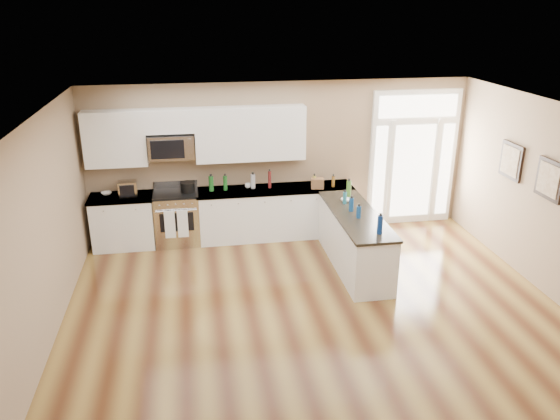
% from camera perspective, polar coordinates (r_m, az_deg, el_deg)
% --- Properties ---
extents(ground, '(8.00, 8.00, 0.00)m').
position_cam_1_polar(ground, '(7.10, 5.58, -14.49)').
color(ground, '#4B2815').
extents(room_shell, '(8.00, 8.00, 8.00)m').
position_cam_1_polar(room_shell, '(6.26, 6.12, -1.65)').
color(room_shell, '#947A5D').
rests_on(room_shell, ground).
extents(back_cabinet_left, '(1.10, 0.66, 0.94)m').
position_cam_1_polar(back_cabinet_left, '(10.03, -16.01, -1.30)').
color(back_cabinet_left, white).
rests_on(back_cabinet_left, ground).
extents(back_cabinet_right, '(2.85, 0.66, 0.94)m').
position_cam_1_polar(back_cabinet_right, '(10.06, -0.50, -0.40)').
color(back_cabinet_right, white).
rests_on(back_cabinet_right, ground).
extents(peninsula_cabinet, '(0.69, 2.32, 0.94)m').
position_cam_1_polar(peninsula_cabinet, '(8.98, 7.78, -3.34)').
color(peninsula_cabinet, white).
rests_on(peninsula_cabinet, ground).
extents(upper_cabinet_left, '(1.04, 0.33, 0.95)m').
position_cam_1_polar(upper_cabinet_left, '(9.73, -16.86, 7.14)').
color(upper_cabinet_left, white).
rests_on(upper_cabinet_left, room_shell).
extents(upper_cabinet_right, '(1.94, 0.33, 0.95)m').
position_cam_1_polar(upper_cabinet_right, '(9.70, -3.11, 7.97)').
color(upper_cabinet_right, white).
rests_on(upper_cabinet_right, room_shell).
extents(upper_cabinet_short, '(0.82, 0.33, 0.40)m').
position_cam_1_polar(upper_cabinet_short, '(9.59, -11.47, 9.12)').
color(upper_cabinet_short, white).
rests_on(upper_cabinet_short, room_shell).
extents(microwave, '(0.78, 0.41, 0.42)m').
position_cam_1_polar(microwave, '(9.65, -11.29, 6.52)').
color(microwave, silver).
rests_on(microwave, room_shell).
extents(entry_door, '(1.70, 0.10, 2.60)m').
position_cam_1_polar(entry_door, '(10.75, 13.71, 5.28)').
color(entry_door, white).
rests_on(entry_door, ground).
extents(wall_art_near, '(0.05, 0.58, 0.58)m').
position_cam_1_polar(wall_art_near, '(9.57, 23.00, 4.75)').
color(wall_art_near, black).
rests_on(wall_art_near, room_shell).
extents(wall_art_far, '(0.05, 0.58, 0.58)m').
position_cam_1_polar(wall_art_far, '(8.78, 26.33, 2.87)').
color(wall_art_far, black).
rests_on(wall_art_far, room_shell).
extents(kitchen_range, '(0.78, 0.69, 1.08)m').
position_cam_1_polar(kitchen_range, '(9.94, -10.69, -0.78)').
color(kitchen_range, silver).
rests_on(kitchen_range, ground).
extents(stockpot, '(0.26, 0.26, 0.19)m').
position_cam_1_polar(stockpot, '(9.76, -9.62, 2.43)').
color(stockpot, black).
rests_on(stockpot, kitchen_range).
extents(toaster_oven, '(0.33, 0.27, 0.27)m').
position_cam_1_polar(toaster_oven, '(9.80, -15.62, 2.18)').
color(toaster_oven, silver).
rests_on(toaster_oven, back_cabinet_left).
extents(cardboard_box, '(0.25, 0.20, 0.18)m').
position_cam_1_polar(cardboard_box, '(9.87, 3.93, 2.81)').
color(cardboard_box, brown).
rests_on(cardboard_box, back_cabinet_right).
extents(bowl_left, '(0.22, 0.22, 0.04)m').
position_cam_1_polar(bowl_left, '(10.01, -17.68, 1.66)').
color(bowl_left, white).
rests_on(bowl_left, back_cabinet_left).
extents(bowl_peninsula, '(0.22, 0.22, 0.05)m').
position_cam_1_polar(bowl_peninsula, '(9.27, 6.89, 1.05)').
color(bowl_peninsula, white).
rests_on(bowl_peninsula, peninsula_cabinet).
extents(cup_counter, '(0.13, 0.13, 0.08)m').
position_cam_1_polar(cup_counter, '(9.90, -3.39, 2.56)').
color(cup_counter, white).
rests_on(cup_counter, back_cabinet_right).
extents(counter_bottles, '(2.41, 2.44, 0.31)m').
position_cam_1_polar(counter_bottles, '(9.29, 2.08, 1.89)').
color(counter_bottles, '#19591E').
rests_on(counter_bottles, back_cabinet_right).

